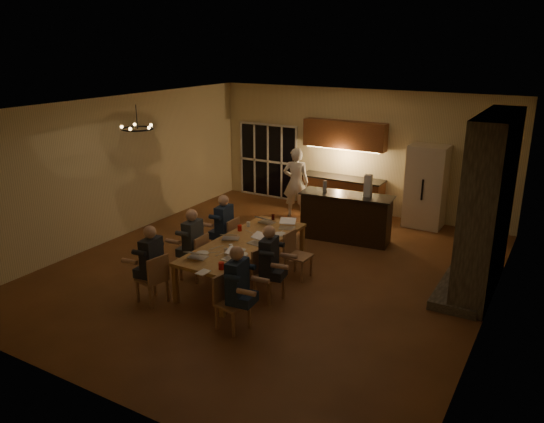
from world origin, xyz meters
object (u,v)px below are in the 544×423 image
Objects in this scene: plate_far at (280,234)px; bar_bottle at (325,186)px; chair_right_far at (299,256)px; person_left_far at (224,227)px; chandelier at (137,129)px; laptop_f at (287,223)px; can_silver at (226,251)px; laptop_b at (232,254)px; mug_back at (248,224)px; plate_left at (202,253)px; person_right_mid at (269,264)px; mug_front at (231,247)px; bar_island at (346,217)px; laptop_c at (230,233)px; standing_person at (296,182)px; laptop_d at (257,238)px; laptop_e at (267,217)px; mug_mid at (267,232)px; dining_table at (245,260)px; chair_left_mid at (193,257)px; laptop_a at (198,251)px; plate_near at (242,254)px; refrigerator at (426,186)px; person_left_mid at (193,244)px; bar_blender at (368,186)px; chair_left_near at (152,278)px; redcup_near at (221,266)px; chair_left_far at (226,238)px; can_cola at (273,217)px; chair_right_mid at (269,275)px; person_right_near at (237,288)px; redcup_mid at (240,228)px; can_right at (268,238)px; person_left_near at (152,264)px.

bar_bottle reaches higher than plate_far.
person_left_far reaches higher than chair_right_far.
bar_bottle is (2.46, 3.24, -1.55)m from chandelier.
laptop_f is 2.67× the size of can_silver.
laptop_b is 1.73m from mug_back.
plate_left is (1.82, -0.50, -1.99)m from chandelier.
laptop_b and laptop_f have the same top height.
person_right_mid is 0.86m from mug_front.
person_right_mid is at bearing -96.35° from bar_island.
laptop_c is 0.86m from plate_left.
can_silver is at bearing 91.74° from person_right_mid.
standing_person reaches higher than laptop_d.
laptop_e is 0.68m from mug_mid.
laptop_d is at bearing 4.89° from dining_table.
chandelier is at bearing -147.50° from mug_back.
chair_left_mid is 1.00× the size of chair_right_far.
plate_near is at bearing -147.83° from laptop_a.
laptop_e is 1.38× the size of plate_far.
laptop_c and laptop_f have the same top height.
laptop_a and laptop_c have the same top height.
refrigerator is 1.45× the size of person_left_mid.
bar_blender is at bearing 52.50° from mug_back.
chair_left_near is 0.64× the size of person_right_mid.
laptop_e is 2.67× the size of redcup_near.
chair_left_mid and chair_right_far have the same top height.
chair_right_far is at bearing -132.31° from laptop_a.
plate_near is at bearing -105.29° from bar_island.
person_right_mid is 4.31× the size of laptop_d.
standing_person is 5.61× the size of laptop_a.
chair_left_far is 7.42× the size of can_cola.
mug_back reaches higher than dining_table.
laptop_e is 3.20× the size of mug_front.
laptop_a is (-1.11, -0.56, 0.42)m from chair_right_mid.
laptop_f is at bearing 137.57° from person_left_mid.
chair_left_far reaches higher than dining_table.
can_silver is at bearing -76.17° from mug_front.
person_right_near reaches higher than redcup_mid.
can_right is at bearing 71.60° from laptop_d.
person_right_mid is 1.68m from laptop_f.
chair_right_far is 2.78× the size of laptop_c.
redcup_mid is (0.47, -0.17, 0.37)m from chair_left_far.
chair_left_mid is at bearing -119.62° from refrigerator.
laptop_f is (1.22, 2.61, 0.17)m from person_left_near.
standing_person is at bearing 112.66° from plate_far.
person_right_near is 2.00m from laptop_c.
person_right_near is 2.71m from laptop_f.
bar_blender reaches higher than person_right_near.
refrigerator is 4.11m from laptop_f.
dining_table is 3.37× the size of chair_left_near.
laptop_f is (0.62, 2.10, 0.00)m from laptop_a.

